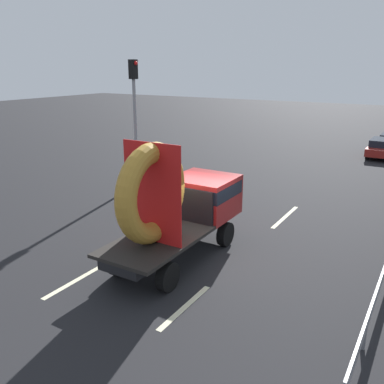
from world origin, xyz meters
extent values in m
plane|color=black|center=(0.00, 0.00, 0.00)|extent=(120.00, 120.00, 0.00)
cylinder|color=black|center=(-1.15, 0.82, 0.41)|extent=(0.28, 0.82, 0.82)
cylinder|color=black|center=(0.55, 0.82, 0.41)|extent=(0.28, 0.82, 0.82)
cylinder|color=black|center=(-1.15, -2.65, 0.41)|extent=(0.28, 0.82, 0.82)
cylinder|color=black|center=(0.55, -2.65, 0.41)|extent=(0.28, 0.82, 0.82)
cube|color=black|center=(-0.30, -0.96, 0.83)|extent=(1.30, 5.52, 0.25)
cube|color=maroon|center=(-0.30, 0.82, 1.63)|extent=(2.00, 1.95, 1.35)
cube|color=black|center=(-0.30, 0.77, 1.92)|extent=(2.02, 1.85, 0.44)
cube|color=black|center=(-0.30, -1.94, 1.00)|extent=(2.00, 3.57, 0.10)
cube|color=black|center=(-0.30, -0.20, 1.60)|extent=(1.80, 0.08, 1.10)
torus|color=#B7842D|center=(-0.30, -2.09, 2.49)|extent=(0.58, 2.87, 2.87)
cube|color=red|center=(-0.30, -2.09, 2.49)|extent=(1.90, 0.03, 2.87)
cylinder|color=black|center=(2.38, 20.15, 0.29)|extent=(0.20, 0.58, 0.58)
cylinder|color=black|center=(2.38, 17.73, 0.29)|extent=(0.20, 0.58, 0.58)
cube|color=maroon|center=(3.09, 18.94, 0.54)|extent=(1.62, 3.79, 0.50)
cube|color=black|center=(3.09, 18.85, 1.01)|extent=(1.46, 2.12, 0.45)
cylinder|color=gray|center=(-6.72, 5.23, 2.63)|extent=(0.16, 0.16, 5.26)
cube|color=black|center=(-6.72, 5.23, 5.71)|extent=(0.30, 0.36, 0.90)
sphere|color=red|center=(-6.55, 5.23, 5.99)|extent=(0.20, 0.20, 0.20)
cylinder|color=slate|center=(5.55, -2.49, 0.28)|extent=(0.10, 0.10, 0.55)
cube|color=beige|center=(-2.00, -3.26, 0.00)|extent=(0.16, 2.98, 0.01)
cube|color=beige|center=(-2.00, 5.53, 0.00)|extent=(0.16, 2.07, 0.01)
cube|color=beige|center=(1.39, -3.11, 0.00)|extent=(0.16, 2.35, 0.01)
cube|color=beige|center=(1.39, 4.56, 0.00)|extent=(0.16, 2.90, 0.01)
cylinder|color=black|center=(2.65, 22.97, 0.28)|extent=(0.19, 0.56, 0.56)
cylinder|color=black|center=(2.65, 20.60, 0.28)|extent=(0.19, 0.56, 0.56)
camera|label=1|loc=(6.32, -10.90, 5.88)|focal=38.78mm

